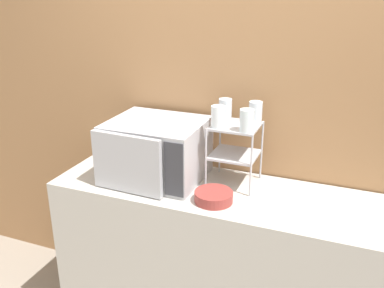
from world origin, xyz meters
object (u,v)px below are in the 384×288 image
Objects in this scene: glass_front_left at (218,117)px; bowl at (214,197)px; microwave at (155,150)px; glass_back_right at (255,112)px; glass_front_right at (247,120)px; dish_rack at (235,142)px; glass_back_left at (225,109)px.

glass_front_left reaches higher than bowl.
microwave is at bearing 159.23° from bowl.
glass_back_right is at bearing 18.09° from microwave.
glass_back_right is (0.16, 0.15, 0.00)m from glass_front_left.
glass_front_left is at bearing 177.73° from glass_front_right.
glass_back_left is at bearing 138.36° from dish_rack.
glass_back_left is 0.58× the size of bowl.
glass_front_left is 0.41m from bowl.
bowl is (0.04, -0.17, -0.37)m from glass_front_left.
glass_front_right is at bearing -2.27° from glass_front_left.
dish_rack reaches higher than microwave.
glass_back_left is (0.35, 0.16, 0.23)m from microwave.
glass_front_left is at bearing 103.94° from bowl.
glass_front_right is at bearing 1.16° from microwave.
bowl is at bearing -20.77° from microwave.
microwave is 0.45m from bowl.
bowl is (-0.11, -0.16, -0.37)m from glass_front_right.
glass_front_left is at bearing -135.61° from dish_rack.
glass_back_left is (-0.17, -0.01, 0.00)m from glass_back_right.
glass_back_left is 0.49m from bowl.
microwave is 0.59m from glass_back_right.
microwave is 0.45m from glass_back_left.
glass_back_right is 1.00× the size of glass_back_left.
glass_front_left is (-0.07, -0.07, 0.15)m from dish_rack.
glass_front_left is 0.58× the size of bowl.
glass_front_left is at bearing 2.64° from microwave.
glass_back_right reaches higher than bowl.
dish_rack is at bearing 44.39° from glass_front_left.
dish_rack is 2.96× the size of glass_front_right.
glass_back_left reaches higher than bowl.
dish_rack is at bearing 11.77° from microwave.
glass_back_right and glass_back_left have the same top height.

